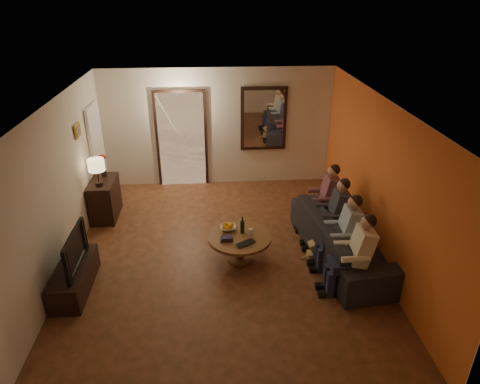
{
  "coord_description": "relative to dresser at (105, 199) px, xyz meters",
  "views": [
    {
      "loc": [
        -0.14,
        -6.02,
        4.16
      ],
      "look_at": [
        0.3,
        0.3,
        1.05
      ],
      "focal_mm": 32.0,
      "sensor_mm": 36.0,
      "label": 1
    }
  ],
  "objects": [
    {
      "name": "oranges",
      "position": [
        2.34,
        -1.42,
        0.17
      ],
      "size": [
        0.2,
        0.2,
        0.08
      ],
      "primitive_type": null,
      "color": "orange",
      "rests_on": "bowl"
    },
    {
      "name": "person_c",
      "position": [
        4.13,
        -1.38,
        0.22
      ],
      "size": [
        0.6,
        0.4,
        1.2
      ],
      "primitive_type": null,
      "color": "tan",
      "rests_on": "sofa"
    },
    {
      "name": "left_wall",
      "position": [
        -0.25,
        -1.53,
        0.92
      ],
      "size": [
        0.02,
        6.0,
        2.6
      ],
      "primitive_type": "cube",
      "color": "beige",
      "rests_on": "floor"
    },
    {
      "name": "door_trim",
      "position": [
        1.45,
        1.44,
        0.67
      ],
      "size": [
        1.12,
        0.04,
        2.22
      ],
      "primitive_type": "cube",
      "color": "black",
      "rests_on": "floor"
    },
    {
      "name": "dresser",
      "position": [
        0.0,
        0.0,
        0.0
      ],
      "size": [
        0.45,
        0.86,
        0.77
      ],
      "primitive_type": "cube",
      "color": "black",
      "rests_on": "floor"
    },
    {
      "name": "orange_accent",
      "position": [
        4.74,
        -1.53,
        0.92
      ],
      "size": [
        0.01,
        6.0,
        2.6
      ],
      "primitive_type": "cube",
      "color": "orange",
      "rests_on": "right_wall"
    },
    {
      "name": "white_door",
      "position": [
        -0.21,
        0.77,
        0.64
      ],
      "size": [
        0.06,
        0.85,
        2.04
      ],
      "primitive_type": "cube",
      "color": "white",
      "rests_on": "floor"
    },
    {
      "name": "mirror_glass",
      "position": [
        3.25,
        1.4,
        1.12
      ],
      "size": [
        0.86,
        0.02,
        1.26
      ],
      "primitive_type": "cube",
      "color": "white",
      "rests_on": "back_wall"
    },
    {
      "name": "sofa",
      "position": [
        4.23,
        -1.68,
        -0.01
      ],
      "size": [
        2.66,
        1.31,
        0.75
      ],
      "primitive_type": "imported",
      "rotation": [
        0.0,
        0.0,
        1.7
      ],
      "color": "black",
      "rests_on": "floor"
    },
    {
      "name": "laptop",
      "position": [
        2.62,
        -1.92,
        0.08
      ],
      "size": [
        0.39,
        0.35,
        0.03
      ],
      "primitive_type": "imported",
      "rotation": [
        0.0,
        0.0,
        0.55
      ],
      "color": "black",
      "rests_on": "coffee_table"
    },
    {
      "name": "front_wall",
      "position": [
        2.25,
        -4.53,
        0.92
      ],
      "size": [
        5.0,
        0.02,
        2.6
      ],
      "primitive_type": "cube",
      "color": "beige",
      "rests_on": "floor"
    },
    {
      "name": "kitchen_doorway",
      "position": [
        1.45,
        1.45,
        0.67
      ],
      "size": [
        1.0,
        0.06,
        2.1
      ],
      "primitive_type": "cube",
      "color": "#FFE0A5",
      "rests_on": "floor"
    },
    {
      "name": "fridge_glimpse",
      "position": [
        1.7,
        1.45,
        0.52
      ],
      "size": [
        0.45,
        0.03,
        1.7
      ],
      "primitive_type": "cube",
      "color": "silver",
      "rests_on": "floor"
    },
    {
      "name": "book_stack",
      "position": [
        2.3,
        -1.74,
        0.1
      ],
      "size": [
        0.2,
        0.15,
        0.07
      ],
      "primitive_type": null,
      "color": "black",
      "rests_on": "coffee_table"
    },
    {
      "name": "person_b",
      "position": [
        4.13,
        -1.98,
        0.22
      ],
      "size": [
        0.6,
        0.4,
        1.2
      ],
      "primitive_type": null,
      "color": "tan",
      "rests_on": "sofa"
    },
    {
      "name": "tv",
      "position": [
        0.0,
        -2.24,
        0.31
      ],
      "size": [
        0.98,
        0.13,
        0.56
      ],
      "primitive_type": "imported",
      "rotation": [
        0.0,
        0.0,
        1.57
      ],
      "color": "black",
      "rests_on": "tv_stand"
    },
    {
      "name": "coffee_table",
      "position": [
        2.52,
        -1.64,
        -0.16
      ],
      "size": [
        1.24,
        1.24,
        0.45
      ],
      "primitive_type": "cylinder",
      "rotation": [
        0.0,
        0.0,
        -0.23
      ],
      "color": "brown",
      "rests_on": "floor"
    },
    {
      "name": "bowl",
      "position": [
        2.34,
        -1.42,
        0.1
      ],
      "size": [
        0.26,
        0.26,
        0.06
      ],
      "primitive_type": "imported",
      "color": "white",
      "rests_on": "coffee_table"
    },
    {
      "name": "person_d",
      "position": [
        4.13,
        -0.78,
        0.22
      ],
      "size": [
        0.6,
        0.4,
        1.2
      ],
      "primitive_type": null,
      "color": "tan",
      "rests_on": "sofa"
    },
    {
      "name": "wine_glass",
      "position": [
        2.7,
        -1.59,
        0.12
      ],
      "size": [
        0.06,
        0.06,
        0.1
      ],
      "primitive_type": "cylinder",
      "color": "silver",
      "rests_on": "coffee_table"
    },
    {
      "name": "tv_stand",
      "position": [
        0.0,
        -2.24,
        -0.18
      ],
      "size": [
        0.45,
        1.23,
        0.41
      ],
      "primitive_type": "cube",
      "color": "black",
      "rests_on": "floor"
    },
    {
      "name": "dog",
      "position": [
        3.89,
        -1.74,
        -0.1
      ],
      "size": [
        0.56,
        0.24,
        0.56
      ],
      "primitive_type": null,
      "rotation": [
        0.0,
        0.0,
        0.01
      ],
      "color": "#996E46",
      "rests_on": "floor"
    },
    {
      "name": "table_lamp",
      "position": [
        0.0,
        -0.22,
        0.65
      ],
      "size": [
        0.3,
        0.3,
        0.54
      ],
      "primitive_type": null,
      "color": "beige",
      "rests_on": "dresser"
    },
    {
      "name": "right_wall",
      "position": [
        4.75,
        -1.53,
        0.92
      ],
      "size": [
        0.02,
        6.0,
        2.6
      ],
      "primitive_type": "cube",
      "color": "beige",
      "rests_on": "floor"
    },
    {
      "name": "back_wall",
      "position": [
        2.25,
        1.47,
        0.92
      ],
      "size": [
        5.0,
        0.02,
        2.6
      ],
      "primitive_type": "cube",
      "color": "beige",
      "rests_on": "floor"
    },
    {
      "name": "ceiling",
      "position": [
        2.25,
        -1.53,
        2.22
      ],
      "size": [
        5.0,
        6.0,
        0.01
      ],
      "primitive_type": "cube",
      "color": "white",
      "rests_on": "back_wall"
    },
    {
      "name": "person_a",
      "position": [
        4.13,
        -2.58,
        0.22
      ],
      "size": [
        0.6,
        0.4,
        1.2
      ],
      "primitive_type": null,
      "color": "tan",
      "rests_on": "sofa"
    },
    {
      "name": "art_canvas",
      "position": [
        -0.21,
        -0.23,
        1.47
      ],
      "size": [
        0.01,
        0.22,
        0.18
      ],
      "primitive_type": "cube",
      "color": "brown",
      "rests_on": "left_wall"
    },
    {
      "name": "mirror_frame",
      "position": [
        3.25,
        1.43,
        1.12
      ],
      "size": [
        1.0,
        0.05,
        1.4
      ],
      "primitive_type": "cube",
      "color": "black",
      "rests_on": "back_wall"
    },
    {
      "name": "floor",
      "position": [
        2.25,
        -1.53,
        -0.38
      ],
      "size": [
        5.0,
        6.0,
        0.01
      ],
      "primitive_type": "cube",
      "color": "#472D13",
      "rests_on": "ground"
    },
    {
      "name": "flower_vase",
      "position": [
        0.0,
        0.22,
        0.6
      ],
      "size": [
        0.14,
        0.14,
        0.44
      ],
      "primitive_type": null,
      "color": "red",
      "rests_on": "dresser"
    },
    {
      "name": "framed_art",
      "position": [
        -0.22,
        -0.23,
        1.47
      ],
      "size": [
        0.03,
        0.28,
        0.24
      ],
      "primitive_type": "cube",
      "color": "#B28C33",
      "rests_on": "left_wall"
    },
    {
      "name": "wine_bottle",
      "position": [
        2.57,
        -1.54,
        0.22
      ],
      "size": [
        0.07,
        0.07,
        0.31
      ],
      "primitive_type": null,
      "color": "black",
      "rests_on": "coffee_table"
    }
  ]
}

